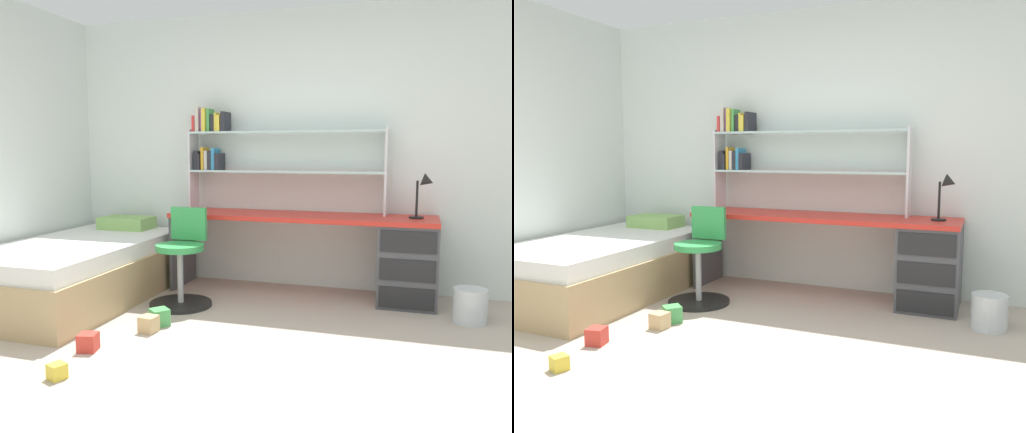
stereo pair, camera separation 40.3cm
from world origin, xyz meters
The scene contains 12 objects.
ground_plane centered at (0.00, 0.00, -0.01)m, with size 5.95×5.62×0.02m, color #B2A393.
room_shell centered at (-1.22, 1.20, 1.29)m, with size 5.95×5.62×2.59m.
desk centered at (0.55, 1.99, 0.42)m, with size 2.35×0.59×0.73m.
bookshelf_hutch centered at (-0.58, 2.17, 1.30)m, with size 1.85×0.22×0.98m.
desk_lamp centered at (0.96, 1.98, 0.98)m, with size 0.20×0.17×0.38m.
swivel_chair centered at (-0.96, 1.37, 0.32)m, with size 0.52×0.52×0.81m.
bed_platform centered at (-1.88, 1.27, 0.26)m, with size 1.15×2.06×0.63m.
waste_bin centered at (1.31, 1.60, 0.13)m, with size 0.25×0.25×0.26m, color silver.
toy_block_yellow_0 centered at (-1.01, -0.16, 0.04)m, with size 0.09×0.09×0.09m, color gold.
toy_block_natural_1 centered at (-0.90, 0.69, 0.06)m, with size 0.12×0.12×0.12m, color tan.
toy_block_green_2 centered at (-0.89, 0.83, 0.06)m, with size 0.13×0.13×0.13m, color #479E51.
toy_block_red_3 centered at (-1.09, 0.25, 0.06)m, with size 0.12×0.12×0.12m, color red.
Camera 1 is at (0.92, -2.51, 1.27)m, focal length 36.53 mm.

